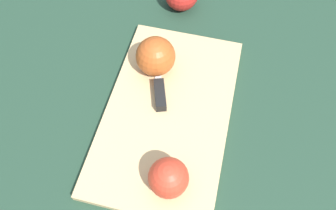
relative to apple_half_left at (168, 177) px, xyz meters
The scene contains 5 objects.
ground_plane 0.15m from the apple_half_left, 23.41° to the left, with size 4.00×4.00×0.00m, color #1E3828.
cutting_board 0.15m from the apple_half_left, 23.41° to the left, with size 0.43×0.30×0.02m.
apple_half_left is the anchor object (origin of this frame).
apple_half_right 0.24m from the apple_half_left, 28.99° to the left, with size 0.08×0.08×0.08m.
knife 0.18m from the apple_half_left, 28.55° to the left, with size 0.15×0.09×0.02m.
Camera 1 is at (-0.28, -0.12, 0.56)m, focal length 35.00 mm.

